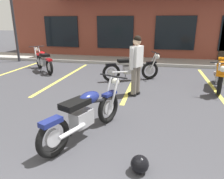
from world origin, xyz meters
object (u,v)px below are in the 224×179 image
at_px(motorcycle_black_cruiser, 132,68).
at_px(person_by_back_row, 136,62).
at_px(motorcycle_red_sportbike, 220,73).
at_px(helmet_on_pavement, 140,164).
at_px(motorcycle_foreground_classic, 86,113).
at_px(motorcycle_silver_naked, 44,60).

distance_m(motorcycle_black_cruiser, person_by_back_row, 1.67).
height_order(motorcycle_red_sportbike, helmet_on_pavement, motorcycle_red_sportbike).
xyz_separation_m(motorcycle_foreground_classic, person_by_back_row, (0.63, 2.48, 0.49)).
distance_m(motorcycle_foreground_classic, helmet_on_pavement, 1.35).
bearing_deg(motorcycle_black_cruiser, motorcycle_silver_naked, 170.23).
xyz_separation_m(motorcycle_foreground_classic, motorcycle_red_sportbike, (3.10, 3.58, 0.07)).
bearing_deg(motorcycle_foreground_classic, motorcycle_red_sportbike, 49.11).
bearing_deg(motorcycle_silver_naked, motorcycle_red_sportbike, -9.59).
relative_size(motorcycle_black_cruiser, person_by_back_row, 1.17).
height_order(motorcycle_black_cruiser, helmet_on_pavement, motorcycle_black_cruiser).
bearing_deg(motorcycle_foreground_classic, helmet_on_pavement, -36.46).
bearing_deg(helmet_on_pavement, motorcycle_black_cruiser, 98.74).
relative_size(motorcycle_red_sportbike, helmet_on_pavement, 8.01).
distance_m(person_by_back_row, helmet_on_pavement, 3.39).
distance_m(motorcycle_red_sportbike, person_by_back_row, 2.74).
relative_size(motorcycle_foreground_classic, motorcycle_silver_naked, 1.19).
bearing_deg(motorcycle_silver_naked, motorcycle_black_cruiser, -9.77).
bearing_deg(motorcycle_foreground_classic, motorcycle_silver_naked, 126.64).
height_order(motorcycle_red_sportbike, motorcycle_black_cruiser, same).
bearing_deg(motorcycle_red_sportbike, motorcycle_black_cruiser, 170.66).
bearing_deg(motorcycle_red_sportbike, motorcycle_foreground_classic, -130.89).
height_order(person_by_back_row, helmet_on_pavement, person_by_back_row).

